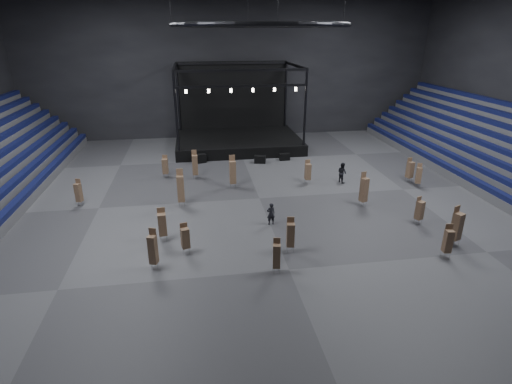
{
  "coord_description": "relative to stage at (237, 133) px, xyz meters",
  "views": [
    {
      "loc": [
        -4.86,
        -29.38,
        12.73
      ],
      "look_at": [
        -0.59,
        -2.0,
        1.4
      ],
      "focal_mm": 28.0,
      "sensor_mm": 36.0,
      "label": 1
    }
  ],
  "objects": [
    {
      "name": "floor",
      "position": [
        -0.0,
        -16.24,
        -1.45
      ],
      "size": [
        50.0,
        50.0,
        0.0
      ],
      "primitive_type": "plane",
      "color": "#444446",
      "rests_on": "ground"
    },
    {
      "name": "wall_back",
      "position": [
        -0.0,
        4.76,
        7.55
      ],
      "size": [
        50.0,
        0.2,
        18.0
      ],
      "primitive_type": "cube",
      "color": "black",
      "rests_on": "ground"
    },
    {
      "name": "wall_front",
      "position": [
        -0.0,
        -37.24,
        7.55
      ],
      "size": [
        50.0,
        0.2,
        18.0
      ],
      "primitive_type": "cube",
      "color": "black",
      "rests_on": "ground"
    },
    {
      "name": "stage",
      "position": [
        0.0,
        0.0,
        0.0
      ],
      "size": [
        14.0,
        10.0,
        9.2
      ],
      "color": "black",
      "rests_on": "floor"
    },
    {
      "name": "truss_ring",
      "position": [
        -0.0,
        -16.24,
        11.55
      ],
      "size": [
        12.3,
        12.3,
        5.15
      ],
      "color": "black",
      "rests_on": "ceiling"
    },
    {
      "name": "flight_case_left",
      "position": [
        -4.59,
        -6.09,
        -1.0
      ],
      "size": [
        1.5,
        1.07,
        0.9
      ],
      "primitive_type": "cube",
      "rotation": [
        0.0,
        0.0,
        0.32
      ],
      "color": "black",
      "rests_on": "floor"
    },
    {
      "name": "flight_case_mid",
      "position": [
        1.56,
        -7.11,
        -1.07
      ],
      "size": [
        1.26,
        0.85,
        0.77
      ],
      "primitive_type": "cube",
      "rotation": [
        0.0,
        0.0,
        -0.26
      ],
      "color": "black",
      "rests_on": "floor"
    },
    {
      "name": "flight_case_right",
      "position": [
        4.25,
        -6.55,
        -1.09
      ],
      "size": [
        1.1,
        0.59,
        0.72
      ],
      "primitive_type": "cube",
      "rotation": [
        0.0,
        0.0,
        0.05
      ],
      "color": "black",
      "rests_on": "floor"
    },
    {
      "name": "chair_stack_0",
      "position": [
        -6.19,
        -16.83,
        0.07
      ],
      "size": [
        0.52,
        0.52,
        3.0
      ],
      "rotation": [
        0.0,
        0.0,
        0.0
      ],
      "color": "silver",
      "rests_on": "floor"
    },
    {
      "name": "chair_stack_1",
      "position": [
        -0.78,
        -26.87,
        -0.35
      ],
      "size": [
        0.48,
        0.48,
        2.11
      ],
      "rotation": [
        0.0,
        0.0,
        -0.19
      ],
      "color": "silver",
      "rests_on": "floor"
    },
    {
      "name": "chair_stack_2",
      "position": [
        14.0,
        -15.79,
        -0.36
      ],
      "size": [
        0.52,
        0.52,
        2.1
      ],
      "rotation": [
        0.0,
        0.0,
        -0.32
      ],
      "color": "silver",
      "rests_on": "floor"
    },
    {
      "name": "chair_stack_3",
      "position": [
        10.3,
        -22.45,
        -0.37
      ],
      "size": [
        0.6,
        0.6,
        2.03
      ],
      "rotation": [
        0.0,
        0.0,
        0.43
      ],
      "color": "silver",
      "rests_on": "floor"
    },
    {
      "name": "chair_stack_4",
      "position": [
        -1.88,
        -13.55,
        0.02
      ],
      "size": [
        0.54,
        0.54,
        2.89
      ],
      "rotation": [
        0.0,
        0.0,
        0.05
      ],
      "color": "silver",
      "rests_on": "floor"
    },
    {
      "name": "chair_stack_5",
      "position": [
        7.67,
        -18.92,
        -0.05
      ],
      "size": [
        0.62,
        0.62,
        2.75
      ],
      "rotation": [
        0.0,
        0.0,
        0.34
      ],
      "color": "silver",
      "rests_on": "floor"
    },
    {
      "name": "chair_stack_6",
      "position": [
        13.87,
        -14.53,
        -0.27
      ],
      "size": [
        0.6,
        0.6,
        2.22
      ],
      "rotation": [
        0.0,
        0.0,
        0.25
      ],
      "color": "silver",
      "rests_on": "floor"
    },
    {
      "name": "chair_stack_7",
      "position": [
        -5.04,
        -10.73,
        -0.09
      ],
      "size": [
        0.51,
        0.51,
        2.69
      ],
      "rotation": [
        0.0,
        0.0,
        0.08
      ],
      "color": "silver",
      "rests_on": "floor"
    },
    {
      "name": "chair_stack_8",
      "position": [
        -7.27,
        -22.15,
        -0.24
      ],
      "size": [
        0.57,
        0.57,
        2.26
      ],
      "rotation": [
        0.0,
        0.0,
        0.11
      ],
      "color": "silver",
      "rests_on": "floor"
    },
    {
      "name": "chair_stack_9",
      "position": [
        -14.0,
        -15.47,
        -0.33
      ],
      "size": [
        0.54,
        0.54,
        2.16
      ],
      "rotation": [
        0.0,
        0.0,
        -0.33
      ],
      "color": "silver",
      "rests_on": "floor"
    },
    {
      "name": "chair_stack_10",
      "position": [
        10.96,
        -25.59,
        -0.07
      ],
      "size": [
        0.7,
        0.7,
        2.66
      ],
      "rotation": [
        0.0,
        0.0,
        0.4
      ],
      "color": "silver",
      "rests_on": "floor"
    },
    {
      "name": "chair_stack_11",
      "position": [
        4.76,
        -13.55,
        -0.3
      ],
      "size": [
        0.49,
        0.49,
        2.17
      ],
      "rotation": [
        0.0,
        0.0,
        0.03
      ],
      "color": "silver",
      "rests_on": "floor"
    },
    {
      "name": "chair_stack_12",
      "position": [
        -7.59,
        -25.39,
        -0.18
      ],
      "size": [
        0.55,
        0.55,
        2.5
      ],
      "rotation": [
        0.0,
        0.0,
        -0.34
      ],
      "color": "silver",
      "rests_on": "floor"
    },
    {
      "name": "chair_stack_13",
      "position": [
        9.6,
        -26.83,
        -0.33
      ],
      "size": [
        0.5,
        0.5,
        2.14
      ],
      "rotation": [
        0.0,
        0.0,
        -0.13
      ],
      "color": "silver",
      "rests_on": "floor"
    },
    {
      "name": "chair_stack_14",
      "position": [
        -7.74,
        -10.05,
        -0.32
      ],
      "size": [
        0.54,
        0.54,
        2.13
      ],
      "rotation": [
        0.0,
        0.0,
        -0.13
      ],
      "color": "silver",
      "rests_on": "floor"
    },
    {
      "name": "chair_stack_15",
      "position": [
        0.52,
        -24.74,
        -0.27
      ],
      "size": [
        0.52,
        0.52,
        2.27
      ],
      "rotation": [
        0.0,
        0.0,
        -0.13
      ],
      "color": "silver",
      "rests_on": "floor"
    },
    {
      "name": "chair_stack_16",
      "position": [
        -5.82,
        -23.96,
        -0.38
      ],
      "size": [
        0.58,
        0.58,
        1.98
      ],
      "rotation": [
        0.0,
        0.0,
        0.27
      ],
      "color": "silver",
      "rests_on": "floor"
    },
    {
      "name": "man_center",
      "position": [
        0.04,
        -20.92,
        -0.65
      ],
      "size": [
        0.63,
        0.45,
        1.61
      ],
      "primitive_type": "imported",
      "rotation": [
        0.0,
        0.0,
        3.26
      ],
      "color": "black",
      "rests_on": "floor"
    },
    {
      "name": "crew_member",
      "position": [
        7.87,
        -13.72,
        -0.54
      ],
      "size": [
        0.96,
        1.07,
        1.82
      ],
      "primitive_type": "imported",
      "rotation": [
        0.0,
        0.0,
        1.93
      ],
      "color": "black",
      "rests_on": "floor"
    }
  ]
}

